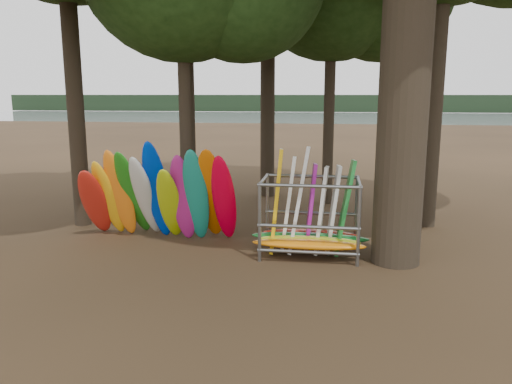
# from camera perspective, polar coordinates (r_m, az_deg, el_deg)

# --- Properties ---
(ground) EXTENTS (120.00, 120.00, 0.00)m
(ground) POSITION_cam_1_polar(r_m,az_deg,el_deg) (13.42, -4.22, -7.01)
(ground) COLOR #47331E
(ground) RESTS_ON ground
(lake) EXTENTS (160.00, 160.00, 0.00)m
(lake) POSITION_cam_1_polar(r_m,az_deg,el_deg) (72.59, 6.51, 7.76)
(lake) COLOR gray
(lake) RESTS_ON ground
(far_shore) EXTENTS (160.00, 4.00, 4.00)m
(far_shore) POSITION_cam_1_polar(r_m,az_deg,el_deg) (122.47, 7.51, 10.02)
(far_shore) COLOR black
(far_shore) RESTS_ON ground
(kayak_row) EXTENTS (4.69, 2.07, 3.08)m
(kayak_row) POSITION_cam_1_polar(r_m,az_deg,el_deg) (14.46, -10.93, -0.55)
(kayak_row) COLOR red
(kayak_row) RESTS_ON ground
(storage_rack) EXTENTS (3.15, 1.51, 2.87)m
(storage_rack) POSITION_cam_1_polar(r_m,az_deg,el_deg) (13.13, 6.16, -3.13)
(storage_rack) COLOR slate
(storage_rack) RESTS_ON ground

